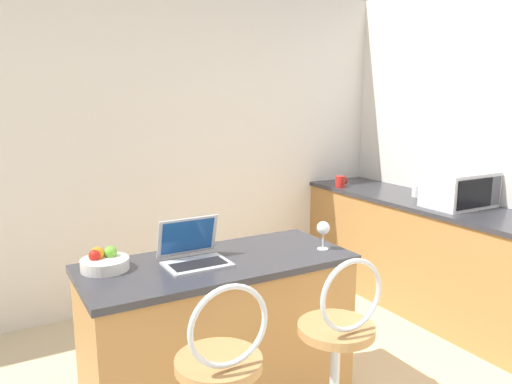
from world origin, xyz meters
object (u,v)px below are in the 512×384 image
microwave (460,189)px  wine_glass_tall (323,229)px  laptop (193,252)px  bar_stool_far (337,373)px  fruit_bowl (104,262)px  mug_white (417,191)px  mug_red (340,182)px

microwave → wine_glass_tall: 1.56m
laptop → microwave: microwave is taller
laptop → wine_glass_tall: laptop is taller
bar_stool_far → wine_glass_tall: bar_stool_far is taller
fruit_bowl → mug_white: (2.64, 0.50, 0.01)m
fruit_bowl → wine_glass_tall: wine_glass_tall is taller
bar_stool_far → fruit_bowl: (-0.82, 0.77, 0.42)m
laptop → fruit_bowl: (-0.41, 0.11, -0.02)m
fruit_bowl → mug_red: (2.37, 1.15, 0.01)m
laptop → wine_glass_tall: size_ratio=2.01×
laptop → mug_white: laptop is taller
mug_red → mug_white: size_ratio=1.03×
laptop → bar_stool_far: bearing=-58.3°
fruit_bowl → mug_white: size_ratio=2.25×
laptop → mug_white: (2.23, 0.61, -0.01)m
fruit_bowl → mug_red: size_ratio=2.19×
fruit_bowl → bar_stool_far: bearing=-43.2°
laptop → fruit_bowl: size_ratio=1.38×
microwave → mug_red: (-0.26, 1.07, -0.08)m
bar_stool_far → mug_red: bar_stool_far is taller
fruit_bowl → wine_glass_tall: bearing=-13.4°
wine_glass_tall → fruit_bowl: bearing=166.6°
microwave → bar_stool_far: bearing=-154.9°
microwave → mug_white: microwave is taller
wine_glass_tall → mug_white: bearing=26.3°
laptop → mug_red: 2.33m
bar_stool_far → mug_white: (1.83, 1.26, 0.44)m
mug_red → mug_white: bearing=-67.1°
bar_stool_far → wine_glass_tall: size_ratio=6.79×
wine_glass_tall → mug_white: 1.72m
bar_stool_far → fruit_bowl: size_ratio=4.65×
laptop → fruit_bowl: bearing=164.8°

